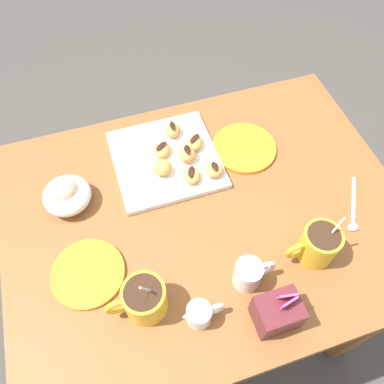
# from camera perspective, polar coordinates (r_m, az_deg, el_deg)

# --- Properties ---
(ground_plane) EXTENTS (8.00, 8.00, 0.00)m
(ground_plane) POSITION_cam_1_polar(r_m,az_deg,el_deg) (1.65, 1.34, -16.22)
(ground_plane) COLOR #423D38
(dining_table) EXTENTS (0.99, 0.75, 0.76)m
(dining_table) POSITION_cam_1_polar(r_m,az_deg,el_deg) (1.09, 1.97, -6.90)
(dining_table) COLOR brown
(dining_table) RESTS_ON ground_plane
(pastry_plate_square) EXTENTS (0.27, 0.27, 0.02)m
(pastry_plate_square) POSITION_cam_1_polar(r_m,az_deg,el_deg) (1.04, -3.87, 4.84)
(pastry_plate_square) COLOR silver
(pastry_plate_square) RESTS_ON dining_table
(coffee_mug_mustard_left) EXTENTS (0.12, 0.09, 0.14)m
(coffee_mug_mustard_left) POSITION_cam_1_polar(r_m,az_deg,el_deg) (0.90, 18.14, -7.32)
(coffee_mug_mustard_left) COLOR gold
(coffee_mug_mustard_left) RESTS_ON dining_table
(coffee_mug_mustard_right) EXTENTS (0.13, 0.09, 0.14)m
(coffee_mug_mustard_right) POSITION_cam_1_polar(r_m,az_deg,el_deg) (0.82, -7.14, -15.41)
(coffee_mug_mustard_right) COLOR gold
(coffee_mug_mustard_right) RESTS_ON dining_table
(cream_pitcher_white) EXTENTS (0.10, 0.06, 0.07)m
(cream_pitcher_white) POSITION_cam_1_polar(r_m,az_deg,el_deg) (0.85, 8.38, -11.85)
(cream_pitcher_white) COLOR silver
(cream_pitcher_white) RESTS_ON dining_table
(sugar_caddy) EXTENTS (0.09, 0.07, 0.11)m
(sugar_caddy) POSITION_cam_1_polar(r_m,az_deg,el_deg) (0.83, 12.49, -16.97)
(sugar_caddy) COLOR #561E23
(sugar_caddy) RESTS_ON dining_table
(ice_cream_bowl) EXTENTS (0.12, 0.12, 0.09)m
(ice_cream_bowl) POSITION_cam_1_polar(r_m,az_deg,el_deg) (0.98, -18.06, -0.33)
(ice_cream_bowl) COLOR silver
(ice_cream_bowl) RESTS_ON dining_table
(chocolate_sauce_pitcher) EXTENTS (0.09, 0.05, 0.06)m
(chocolate_sauce_pitcher) POSITION_cam_1_polar(r_m,az_deg,el_deg) (0.82, 1.13, -17.57)
(chocolate_sauce_pitcher) COLOR silver
(chocolate_sauce_pitcher) RESTS_ON dining_table
(saucer_orange_left) EXTENTS (0.18, 0.18, 0.01)m
(saucer_orange_left) POSITION_cam_1_polar(r_m,az_deg,el_deg) (1.07, 7.71, 6.49)
(saucer_orange_left) COLOR orange
(saucer_orange_left) RESTS_ON dining_table
(saucer_orange_right) EXTENTS (0.17, 0.17, 0.01)m
(saucer_orange_right) POSITION_cam_1_polar(r_m,az_deg,el_deg) (0.91, -15.14, -11.53)
(saucer_orange_right) COLOR orange
(saucer_orange_right) RESTS_ON dining_table
(loose_spoon_near_saucer) EXTENTS (0.10, 0.14, 0.01)m
(loose_spoon_near_saucer) POSITION_cam_1_polar(r_m,az_deg,el_deg) (1.03, 22.74, -2.54)
(loose_spoon_near_saucer) COLOR silver
(loose_spoon_near_saucer) RESTS_ON dining_table
(beignet_0) EXTENTS (0.05, 0.05, 0.03)m
(beignet_0) POSITION_cam_1_polar(r_m,az_deg,el_deg) (0.99, 3.33, 3.24)
(beignet_0) COLOR #D19347
(beignet_0) RESTS_ON pastry_plate_square
(chocolate_drizzle_0) EXTENTS (0.02, 0.03, 0.00)m
(chocolate_drizzle_0) POSITION_cam_1_polar(r_m,az_deg,el_deg) (0.97, 3.38, 3.82)
(chocolate_drizzle_0) COLOR black
(chocolate_drizzle_0) RESTS_ON beignet_0
(beignet_1) EXTENTS (0.05, 0.06, 0.03)m
(beignet_1) POSITION_cam_1_polar(r_m,az_deg,el_deg) (0.98, -0.10, 2.47)
(beignet_1) COLOR #D19347
(beignet_1) RESTS_ON pastry_plate_square
(chocolate_drizzle_1) EXTENTS (0.03, 0.04, 0.00)m
(chocolate_drizzle_1) POSITION_cam_1_polar(r_m,az_deg,el_deg) (0.96, -0.10, 3.01)
(chocolate_drizzle_1) COLOR black
(chocolate_drizzle_1) RESTS_ON beignet_1
(beignet_2) EXTENTS (0.07, 0.07, 0.03)m
(beignet_2) POSITION_cam_1_polar(r_m,az_deg,el_deg) (1.03, -4.51, 6.21)
(beignet_2) COLOR #D19347
(beignet_2) RESTS_ON pastry_plate_square
(chocolate_drizzle_2) EXTENTS (0.04, 0.03, 0.00)m
(chocolate_drizzle_2) POSITION_cam_1_polar(r_m,az_deg,el_deg) (1.02, -4.58, 6.80)
(chocolate_drizzle_2) COLOR black
(chocolate_drizzle_2) RESTS_ON beignet_2
(beignet_3) EXTENTS (0.06, 0.06, 0.04)m
(beignet_3) POSITION_cam_1_polar(r_m,az_deg,el_deg) (1.01, -0.90, 5.51)
(beignet_3) COLOR #D19347
(beignet_3) RESTS_ON pastry_plate_square
(chocolate_drizzle_3) EXTENTS (0.02, 0.03, 0.00)m
(chocolate_drizzle_3) POSITION_cam_1_polar(r_m,az_deg,el_deg) (0.99, -0.92, 6.26)
(chocolate_drizzle_3) COLOR black
(chocolate_drizzle_3) RESTS_ON beignet_3
(beignet_4) EXTENTS (0.06, 0.06, 0.03)m
(beignet_4) POSITION_cam_1_polar(r_m,az_deg,el_deg) (1.07, -2.86, 9.13)
(beignet_4) COLOR #D19347
(beignet_4) RESTS_ON pastry_plate_square
(chocolate_drizzle_4) EXTENTS (0.02, 0.04, 0.00)m
(chocolate_drizzle_4) POSITION_cam_1_polar(r_m,az_deg,el_deg) (1.06, -2.90, 9.78)
(chocolate_drizzle_4) COLOR black
(chocolate_drizzle_4) RESTS_ON beignet_4
(beignet_5) EXTENTS (0.06, 0.07, 0.03)m
(beignet_5) POSITION_cam_1_polar(r_m,az_deg,el_deg) (1.04, 0.37, 7.33)
(beignet_5) COLOR #D19347
(beignet_5) RESTS_ON pastry_plate_square
(chocolate_drizzle_5) EXTENTS (0.04, 0.03, 0.00)m
(chocolate_drizzle_5) POSITION_cam_1_polar(r_m,az_deg,el_deg) (1.03, 0.37, 7.94)
(chocolate_drizzle_5) COLOR black
(chocolate_drizzle_5) RESTS_ON beignet_5
(beignet_6) EXTENTS (0.07, 0.07, 0.04)m
(beignet_6) POSITION_cam_1_polar(r_m,az_deg,el_deg) (0.99, -4.47, 3.66)
(beignet_6) COLOR #D19347
(beignet_6) RESTS_ON pastry_plate_square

